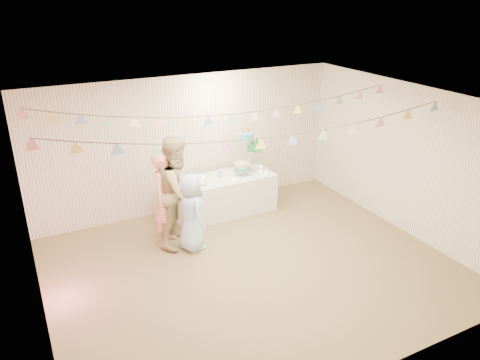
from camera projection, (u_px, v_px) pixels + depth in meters
name	position (u px, v px, depth m)	size (l,w,h in m)	color
floor	(252.00, 268.00, 7.29)	(6.00, 6.00, 0.00)	brown
ceiling	(254.00, 104.00, 6.29)	(6.00, 6.00, 0.00)	silver
back_wall	(190.00, 144.00, 8.84)	(6.00, 6.00, 0.00)	white
front_wall	(371.00, 281.00, 4.74)	(6.00, 6.00, 0.00)	white
left_wall	(31.00, 239.00, 5.53)	(5.00, 5.00, 0.00)	white
right_wall	(405.00, 159.00, 8.06)	(5.00, 5.00, 0.00)	white
table	(224.00, 195.00, 8.95)	(1.94, 0.78, 0.73)	white
cake_stand	(248.00, 150.00, 8.92)	(0.74, 0.43, 0.83)	silver
cake_bottom	(243.00, 169.00, 8.93)	(0.31, 0.31, 0.15)	teal
cake_middle	(254.00, 150.00, 9.09)	(0.27, 0.27, 0.22)	#1C843C
cake_top_tier	(246.00, 141.00, 8.79)	(0.25, 0.25, 0.19)	#3CA3BF
platter	(200.00, 181.00, 8.55)	(0.32, 0.32, 0.02)	white
posy	(221.00, 172.00, 8.81)	(0.13, 0.13, 0.15)	white
person_adult_a	(165.00, 199.00, 7.70)	(0.60, 0.39, 1.64)	#F69280
person_adult_b	(178.00, 191.00, 7.70)	(0.91, 0.71, 1.88)	tan
person_child	(191.00, 212.00, 7.60)	(0.65, 0.42, 1.33)	#A9CCEF
bunting_back	(220.00, 105.00, 7.29)	(5.60, 1.10, 0.40)	pink
bunting_front	(261.00, 127.00, 6.23)	(5.60, 0.90, 0.36)	#72A5E5
tealight_0	(187.00, 187.00, 8.35)	(0.04, 0.04, 0.03)	#FFD88C
tealight_1	(203.00, 176.00, 8.81)	(0.04, 0.04, 0.03)	#FFD88C
tealight_2	(233.00, 180.00, 8.67)	(0.04, 0.04, 0.03)	#FFD88C
tealight_3	(235.00, 170.00, 9.14)	(0.04, 0.04, 0.03)	#FFD88C
tealight_4	(266.00, 172.00, 9.01)	(0.04, 0.04, 0.03)	#FFD88C
tealight_5	(261.00, 166.00, 9.31)	(0.04, 0.04, 0.03)	#FFD88C
tealight_6	(260.00, 171.00, 9.05)	(0.04, 0.04, 0.03)	#FFD88C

